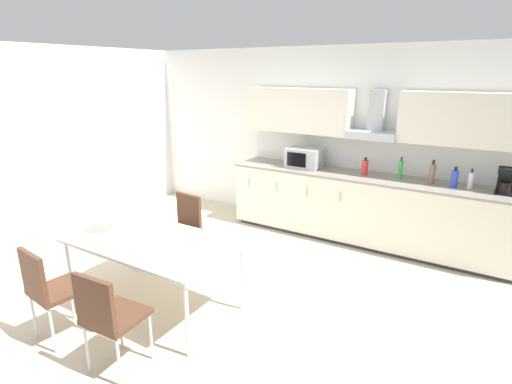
% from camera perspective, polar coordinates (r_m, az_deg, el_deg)
% --- Properties ---
extents(ground_plane, '(8.69, 7.71, 0.02)m').
position_cam_1_polar(ground_plane, '(4.37, -6.61, -14.54)').
color(ground_plane, beige).
extents(wall_back, '(6.95, 0.10, 2.61)m').
position_cam_1_polar(wall_back, '(6.08, 8.44, 7.64)').
color(wall_back, white).
rests_on(wall_back, ground_plane).
extents(wall_left, '(0.10, 6.17, 2.61)m').
position_cam_1_polar(wall_left, '(6.12, -29.50, 5.69)').
color(wall_left, white).
rests_on(wall_left, ground_plane).
extents(kitchen_counter, '(3.78, 0.68, 0.93)m').
position_cam_1_polar(kitchen_counter, '(5.63, 15.16, -2.28)').
color(kitchen_counter, '#333333').
rests_on(kitchen_counter, ground_plane).
extents(backsplash_tile, '(3.76, 0.02, 0.45)m').
position_cam_1_polar(backsplash_tile, '(5.75, 16.61, 5.11)').
color(backsplash_tile, silver).
rests_on(backsplash_tile, kitchen_counter).
extents(upper_wall_cabinets, '(3.76, 0.40, 0.62)m').
position_cam_1_polar(upper_wall_cabinets, '(5.52, 16.65, 10.47)').
color(upper_wall_cabinets, silver).
extents(microwave, '(0.48, 0.35, 0.28)m').
position_cam_1_polar(microwave, '(5.78, 6.89, 4.87)').
color(microwave, '#ADADB2').
rests_on(microwave, kitchen_counter).
extents(coffee_maker, '(0.18, 0.19, 0.30)m').
position_cam_1_polar(coffee_maker, '(5.30, 32.07, 1.39)').
color(coffee_maker, black).
rests_on(coffee_maker, kitchen_counter).
extents(bottle_white, '(0.06, 0.06, 0.24)m').
position_cam_1_polar(bottle_white, '(5.33, 28.33, 1.48)').
color(bottle_white, white).
rests_on(bottle_white, kitchen_counter).
extents(bottle_blue, '(0.08, 0.08, 0.25)m').
position_cam_1_polar(bottle_blue, '(5.32, 26.50, 1.75)').
color(bottle_blue, blue).
rests_on(bottle_blue, kitchen_counter).
extents(bottle_red, '(0.08, 0.08, 0.24)m').
position_cam_1_polar(bottle_red, '(5.52, 15.31, 3.42)').
color(bottle_red, red).
rests_on(bottle_red, kitchen_counter).
extents(bottle_green, '(0.06, 0.06, 0.29)m').
position_cam_1_polar(bottle_green, '(5.44, 19.94, 3.02)').
color(bottle_green, green).
rests_on(bottle_green, kitchen_counter).
extents(bottle_brown, '(0.07, 0.07, 0.30)m').
position_cam_1_polar(bottle_brown, '(5.36, 23.87, 2.43)').
color(bottle_brown, brown).
rests_on(bottle_brown, kitchen_counter).
extents(dining_table, '(1.64, 0.92, 0.72)m').
position_cam_1_polar(dining_table, '(3.97, -14.61, -7.16)').
color(dining_table, silver).
rests_on(dining_table, ground_plane).
extents(chair_near_left, '(0.44, 0.44, 0.87)m').
position_cam_1_polar(chair_near_left, '(3.87, -27.60, -11.74)').
color(chair_near_left, '#4C2D1E').
rests_on(chair_near_left, ground_plane).
extents(chair_far_left, '(0.44, 0.44, 0.87)m').
position_cam_1_polar(chair_far_left, '(4.82, -10.33, -4.44)').
color(chair_far_left, '#4C2D1E').
rests_on(chair_far_left, ground_plane).
extents(chair_near_right, '(0.43, 0.43, 0.87)m').
position_cam_1_polar(chair_near_right, '(3.31, -20.50, -15.83)').
color(chair_near_right, '#4C2D1E').
rests_on(chair_near_right, ground_plane).
extents(pendant_lamp, '(0.32, 0.32, 0.22)m').
position_cam_1_polar(pendant_lamp, '(3.66, -16.05, 10.85)').
color(pendant_lamp, silver).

